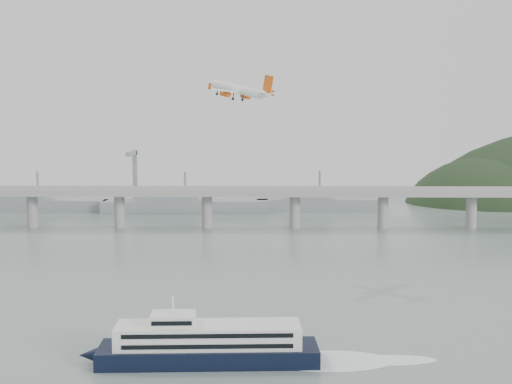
{
  "coord_description": "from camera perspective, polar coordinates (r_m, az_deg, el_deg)",
  "views": [
    {
      "loc": [
        3.44,
        -185.39,
        61.51
      ],
      "look_at": [
        0.0,
        55.0,
        36.0
      ],
      "focal_mm": 48.0,
      "sensor_mm": 36.0,
      "label": 1
    }
  ],
  "objects": [
    {
      "name": "ground",
      "position": [
        195.35,
        -0.24,
        -12.3
      ],
      "size": [
        900.0,
        900.0,
        0.0
      ],
      "primitive_type": "plane",
      "color": "slate",
      "rests_on": "ground"
    },
    {
      "name": "bridge",
      "position": [
        387.9,
        0.14,
        -0.44
      ],
      "size": [
        800.0,
        22.0,
        23.9
      ],
      "color": "gray",
      "rests_on": "ground"
    },
    {
      "name": "distant_fleet",
      "position": [
        480.83,
        -18.47,
        -0.86
      ],
      "size": [
        453.0,
        60.9,
        40.0
      ],
      "color": "gray",
      "rests_on": "ground"
    },
    {
      "name": "ferry",
      "position": [
        178.11,
        -3.98,
        -12.56
      ],
      "size": [
        91.64,
        17.97,
        17.28
      ],
      "rotation": [
        0.0,
        0.0,
        0.04
      ],
      "color": "black",
      "rests_on": "ground"
    },
    {
      "name": "airliner",
      "position": [
        270.85,
        -1.42,
        8.5
      ],
      "size": [
        29.66,
        30.11,
        9.74
      ],
      "rotation": [
        0.05,
        -0.18,
        2.34
      ],
      "color": "white",
      "rests_on": "ground"
    }
  ]
}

